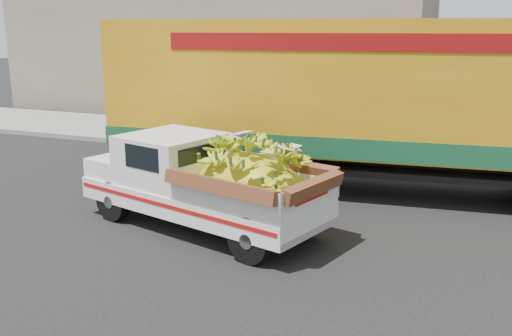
% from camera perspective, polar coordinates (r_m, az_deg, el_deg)
% --- Properties ---
extents(ground, '(100.00, 100.00, 0.00)m').
position_cam_1_polar(ground, '(10.51, 2.55, -6.37)').
color(ground, black).
rests_on(ground, ground).
extents(curb, '(60.00, 0.25, 0.15)m').
position_cam_1_polar(curb, '(15.73, 9.59, 0.65)').
color(curb, gray).
rests_on(curb, ground).
extents(sidewalk, '(60.00, 4.00, 0.14)m').
position_cam_1_polar(sidewalk, '(17.74, 11.11, 2.08)').
color(sidewalk, gray).
rests_on(sidewalk, ground).
extents(building_left, '(18.00, 6.00, 5.00)m').
position_cam_1_polar(building_left, '(25.62, -3.98, 11.39)').
color(building_left, gray).
rests_on(building_left, ground).
extents(pickup_truck, '(5.08, 2.96, 1.68)m').
position_cam_1_polar(pickup_truck, '(10.24, -3.97, -1.61)').
color(pickup_truck, black).
rests_on(pickup_truck, ground).
extents(semi_trailer, '(12.04, 3.80, 3.80)m').
position_cam_1_polar(semi_trailer, '(12.82, 11.78, 6.84)').
color(semi_trailer, black).
rests_on(semi_trailer, ground).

